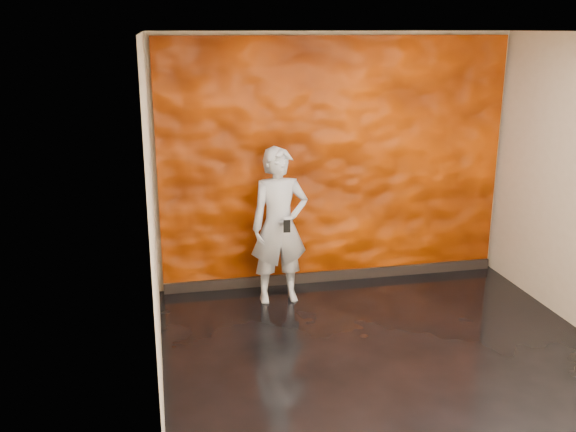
# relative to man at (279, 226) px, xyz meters

# --- Properties ---
(room) EXTENTS (4.02, 4.02, 2.81)m
(room) POSITION_rel_man_xyz_m (0.72, -1.51, 0.57)
(room) COLOR black
(room) RESTS_ON ground
(feature_wall) EXTENTS (3.90, 0.06, 2.75)m
(feature_wall) POSITION_rel_man_xyz_m (0.72, 0.45, 0.55)
(feature_wall) COLOR #C84100
(feature_wall) RESTS_ON ground
(baseboard) EXTENTS (3.90, 0.04, 0.12)m
(baseboard) POSITION_rel_man_xyz_m (0.72, 0.41, -0.77)
(baseboard) COLOR black
(baseboard) RESTS_ON ground
(man) EXTENTS (0.62, 0.42, 1.67)m
(man) POSITION_rel_man_xyz_m (0.00, 0.00, 0.00)
(man) COLOR #959BA5
(man) RESTS_ON ground
(phone) EXTENTS (0.07, 0.02, 0.13)m
(phone) POSITION_rel_man_xyz_m (0.02, -0.27, 0.08)
(phone) COLOR black
(phone) RESTS_ON man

